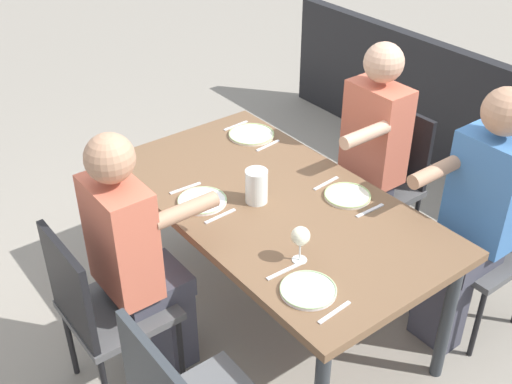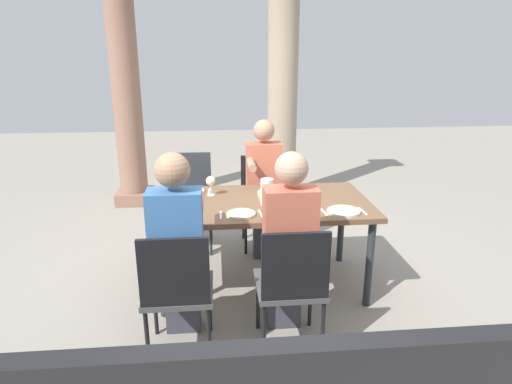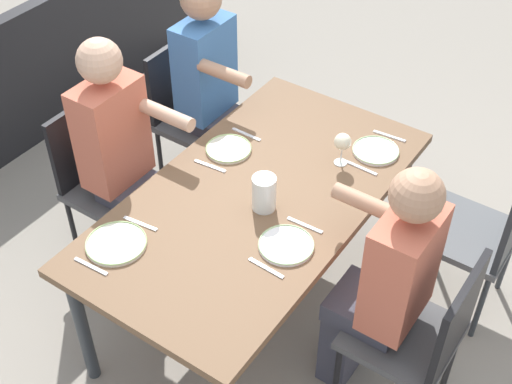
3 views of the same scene
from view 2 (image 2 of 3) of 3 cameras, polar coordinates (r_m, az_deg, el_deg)
ground_plane at (r=3.89m, az=0.79°, el=-11.90°), size 16.00×16.00×0.00m
dining_table at (r=3.60m, az=0.84°, el=-2.28°), size 1.74×0.95×0.76m
chair_west_north at (r=4.49m, az=-8.46°, el=-0.41°), size 0.44×0.44×0.96m
chair_west_south at (r=2.85m, az=-10.20°, el=-12.08°), size 0.44×0.44×0.90m
chair_mid_north at (r=4.51m, az=0.79°, el=-0.39°), size 0.44×0.44×0.91m
chair_mid_south at (r=2.87m, az=4.66°, el=-11.50°), size 0.44×0.44×0.91m
diner_woman_green at (r=2.93m, az=4.12°, el=-6.46°), size 0.34×0.50×1.34m
diner_man_white at (r=4.26m, az=1.05°, el=1.10°), size 0.34×0.49×1.32m
diner_guest_third at (r=2.92m, az=-10.10°, el=-6.68°), size 0.35×0.50×1.35m
stone_column_near at (r=5.84m, az=-16.48°, el=12.07°), size 0.46×0.46×2.89m
stone_column_centre at (r=5.80m, az=3.48°, el=13.53°), size 0.50×0.50×3.06m
plate_0 at (r=3.85m, az=-8.35°, el=0.10°), size 0.23×0.23×0.02m
wine_glass_0 at (r=3.71m, az=-5.91°, el=1.38°), size 0.08×0.08×0.17m
fork_0 at (r=3.86m, az=-10.57°, el=-0.05°), size 0.03×0.17×0.01m
spoon_0 at (r=3.84m, az=-6.12°, el=0.08°), size 0.02×0.17×0.01m
plate_1 at (r=3.28m, az=-1.98°, el=-2.84°), size 0.23×0.23×0.02m
fork_1 at (r=3.28m, az=-4.60°, el=-3.01°), size 0.02×0.17×0.01m
spoon_1 at (r=3.29m, az=0.63°, el=-2.85°), size 0.03×0.17×0.01m
plate_2 at (r=3.87m, az=3.25°, el=0.35°), size 0.24×0.24×0.02m
fork_2 at (r=3.85m, az=1.03°, el=0.20°), size 0.02×0.17×0.01m
spoon_2 at (r=3.89m, az=5.43°, el=0.33°), size 0.02×0.17×0.01m
plate_3 at (r=3.40m, az=11.30°, el=-2.42°), size 0.26×0.26×0.02m
fork_3 at (r=3.36m, az=8.84°, el=-2.62°), size 0.03×0.17×0.01m
spoon_3 at (r=3.45m, az=13.68°, el=-2.41°), size 0.03×0.17×0.01m
water_pitcher at (r=3.63m, az=1.44°, el=0.29°), size 0.11×0.11×0.17m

